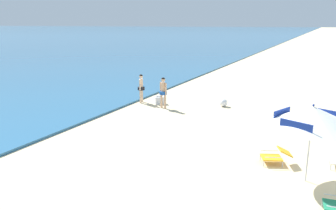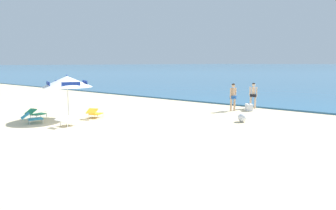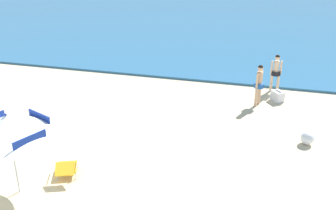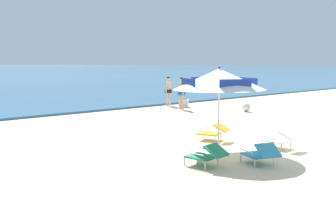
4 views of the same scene
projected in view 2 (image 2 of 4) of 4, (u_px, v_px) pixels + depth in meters
The scene contains 10 objects.
ground_plane at pixel (46, 140), 10.36m from camera, with size 800.00×800.00×0.00m, color beige.
beach_umbrella_striped_main at pixel (67, 82), 13.88m from camera, with size 3.40×3.40×2.21m.
lounge_chair_under_umbrella at pixel (36, 113), 14.25m from camera, with size 0.64×0.95×0.52m.
lounge_chair_beside_umbrella at pixel (95, 113), 14.35m from camera, with size 0.82×1.01×0.52m.
lounge_chair_facing_sea at pixel (67, 120), 12.49m from camera, with size 0.61×0.91×0.51m.
lounge_chair_spare_folded at pixel (32, 118), 13.08m from camera, with size 0.81×1.02×0.53m.
person_standing_near_shore at pixel (253, 94), 17.44m from camera, with size 0.46×0.39×1.57m.
person_standing_beside at pixel (233, 95), 16.47m from camera, with size 0.39×0.45×1.61m.
cooler_box at pixel (249, 107), 16.62m from camera, with size 0.58×0.61×0.43m.
beach_ball at pixel (242, 118), 13.44m from camera, with size 0.41×0.41×0.41m, color white.
Camera 2 is at (9.58, -5.43, 2.77)m, focal length 30.29 mm.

